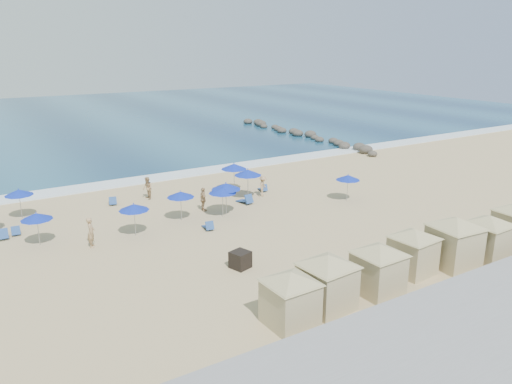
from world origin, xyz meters
The scene contains 31 objects.
ground centered at (0.00, 0.00, 0.00)m, with size 160.00×160.00×0.00m, color tan.
ocean centered at (0.00, 55.00, 0.03)m, with size 160.00×80.00×0.06m, color navy.
surf_line centered at (0.00, 15.50, 0.04)m, with size 160.00×2.50×0.08m, color white.
seawall centered at (0.00, -13.50, 0.65)m, with size 160.00×6.10×1.22m.
rock_jetty centered at (24.01, 24.90, 0.36)m, with size 2.56×26.66×0.96m.
trash_bin centered at (-1.67, -3.95, 0.45)m, with size 0.89×0.89×0.89m, color black.
cabana_0 centered at (-2.65, -9.75, 1.49)m, with size 4.15×4.15×2.60m.
cabana_1 centered at (-0.51, -9.50, 1.59)m, with size 4.40×4.40×2.77m.
cabana_2 centered at (2.43, -9.64, 1.53)m, with size 4.24×4.24×2.66m.
cabana_3 centered at (5.43, -9.05, 1.49)m, with size 4.14×4.14×2.60m.
cabana_4 centered at (7.90, -9.58, 1.69)m, with size 4.70×4.70×2.96m.
cabana_5 centered at (10.26, -9.93, 1.54)m, with size 4.29×4.29×2.69m.
umbrella_1 centered at (-10.01, 4.78, 1.77)m, with size 1.79×1.79×2.04m.
umbrella_2 centered at (-10.22, 10.39, 1.81)m, with size 1.83×1.83×2.08m.
umbrella_3 centered at (-4.79, 3.35, 1.81)m, with size 1.83×1.83×2.09m.
umbrella_4 centered at (-1.31, 4.40, 1.78)m, with size 1.81×1.81×2.06m.
umbrella_5 centered at (1.78, 3.91, 1.99)m, with size 2.01×2.01×2.29m.
umbrella_6 centered at (1.36, 3.62, 1.84)m, with size 1.87×1.87×2.13m.
umbrella_7 centered at (4.99, 8.47, 2.01)m, with size 2.04×2.04×2.32m.
umbrella_8 centered at (4.89, 6.22, 2.03)m, with size 2.06×2.06×2.34m.
umbrella_9 centered at (10.91, 1.93, 1.77)m, with size 1.79×1.79×2.04m.
beach_chair_0 centered at (-11.72, 7.05, 0.25)m, with size 0.61×1.33×0.73m.
beach_chair_1 centered at (-10.96, 7.37, 0.22)m, with size 0.61×1.19×0.63m.
beach_chair_2 centered at (-4.19, 10.17, 0.23)m, with size 0.78×1.27×0.65m.
beach_chair_3 centered at (-0.58, 1.93, 0.22)m, with size 0.70×1.22×0.64m.
beach_chair_4 centered at (4.13, 5.26, 0.27)m, with size 0.81×1.47×0.77m.
beach_chair_5 centered at (6.93, 7.30, 0.21)m, with size 0.75×1.21×0.62m.
beachgoer_0 centered at (-7.50, 2.94, 0.89)m, with size 0.65×0.43×1.78m, color tan.
beachgoer_1 centered at (-1.56, 10.05, 0.85)m, with size 0.83×0.64×1.70m, color tan.
beachgoer_2 centered at (0.78, 5.38, 0.84)m, with size 0.98×0.41×1.68m, color tan.
beachgoer_3 centered at (6.20, 6.18, 0.79)m, with size 1.02×0.59×1.58m, color tan.
Camera 1 is at (-13.51, -24.58, 11.18)m, focal length 35.00 mm.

